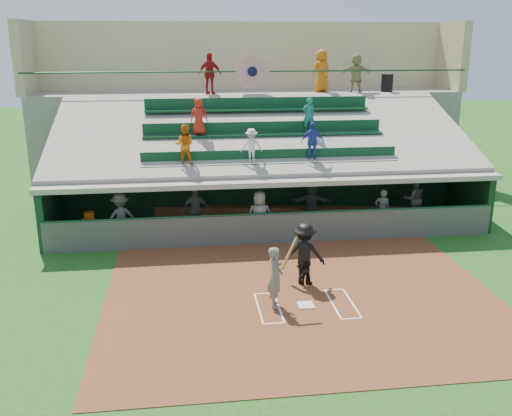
{
  "coord_description": "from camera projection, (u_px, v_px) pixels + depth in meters",
  "views": [
    {
      "loc": [
        -3.16,
        -13.85,
        7.02
      ],
      "look_at": [
        -0.92,
        3.5,
        1.8
      ],
      "focal_mm": 40.0,
      "sensor_mm": 36.0,
      "label": 1
    }
  ],
  "objects": [
    {
      "name": "dugout_player_d",
      "position": [
        312.0,
        203.0,
        22.26
      ],
      "size": [
        1.56,
        0.68,
        1.63
      ],
      "primitive_type": "imported",
      "rotation": [
        0.0,
        0.0,
        3.01
      ],
      "color": "#50534E",
      "rests_on": "dugout_floor"
    },
    {
      "name": "dirt_slab",
      "position": [
        302.0,
        298.0,
        16.03
      ],
      "size": [
        11.0,
        9.0,
        0.02
      ],
      "primitive_type": "cube",
      "color": "brown",
      "rests_on": "ground"
    },
    {
      "name": "dugout_player_c",
      "position": [
        260.0,
        216.0,
        20.25
      ],
      "size": [
        0.91,
        0.62,
        1.82
      ],
      "primitive_type": "imported",
      "rotation": [
        0.0,
        0.0,
        3.1
      ],
      "color": "#5E615B",
      "rests_on": "dugout_floor"
    },
    {
      "name": "home_umpire",
      "position": [
        304.0,
        254.0,
        16.75
      ],
      "size": [
        1.34,
        0.99,
        1.85
      ],
      "primitive_type": "imported",
      "rotation": [
        0.0,
        0.0,
        2.86
      ],
      "color": "black",
      "rests_on": "dirt_slab"
    },
    {
      "name": "concourse_staff_a",
      "position": [
        210.0,
        74.0,
        25.36
      ],
      "size": [
        1.15,
        0.83,
        1.81
      ],
      "primitive_type": "imported",
      "rotation": [
        0.0,
        0.0,
        2.72
      ],
      "color": "#A31212",
      "rests_on": "concourse_slab"
    },
    {
      "name": "dugout_player_b",
      "position": [
        196.0,
        210.0,
        20.98
      ],
      "size": [
        1.08,
        0.51,
        1.8
      ],
      "primitive_type": "imported",
      "rotation": [
        0.0,
        0.0,
        3.21
      ],
      "color": "#565853",
      "rests_on": "dugout_floor"
    },
    {
      "name": "ground",
      "position": [
        306.0,
        306.0,
        15.56
      ],
      "size": [
        100.0,
        100.0,
        0.0
      ],
      "primitive_type": "plane",
      "color": "#1B5016",
      "rests_on": "ground"
    },
    {
      "name": "catcher",
      "position": [
        305.0,
        268.0,
        16.8
      ],
      "size": [
        0.54,
        0.44,
        1.01
      ],
      "primitive_type": "imported",
      "rotation": [
        0.0,
        0.0,
        3.01
      ],
      "color": "black",
      "rests_on": "dirt_slab"
    },
    {
      "name": "batter_at_plate",
      "position": [
        275.0,
        277.0,
        15.29
      ],
      "size": [
        0.86,
        0.75,
        1.95
      ],
      "color": "#5B5D58",
      "rests_on": "dirt_slab"
    },
    {
      "name": "water_cooler",
      "position": [
        89.0,
        217.0,
        20.1
      ],
      "size": [
        0.36,
        0.36,
        0.36
      ],
      "primitive_type": "cylinder",
      "color": "#CD570C",
      "rests_on": "white_table"
    },
    {
      "name": "dugout_floor",
      "position": [
        269.0,
        227.0,
        21.97
      ],
      "size": [
        16.0,
        3.5,
        0.04
      ],
      "primitive_type": "cube",
      "color": "gray",
      "rests_on": "ground"
    },
    {
      "name": "concourse_staff_b",
      "position": [
        322.0,
        71.0,
        26.45
      ],
      "size": [
        1.11,
        0.93,
        1.93
      ],
      "primitive_type": "imported",
      "rotation": [
        0.0,
        0.0,
        3.55
      ],
      "color": "#CE5D0C",
      "rests_on": "concourse_slab"
    },
    {
      "name": "white_table",
      "position": [
        90.0,
        232.0,
        20.24
      ],
      "size": [
        1.03,
        0.91,
        0.74
      ],
      "primitive_type": "cube",
      "rotation": [
        0.0,
        0.0,
        -0.38
      ],
      "color": "white",
      "rests_on": "dugout_floor"
    },
    {
      "name": "batters_box_chalk",
      "position": [
        306.0,
        305.0,
        15.55
      ],
      "size": [
        2.65,
        1.85,
        0.01
      ],
      "color": "white",
      "rests_on": "dirt_slab"
    },
    {
      "name": "home_plate",
      "position": [
        306.0,
        305.0,
        15.55
      ],
      "size": [
        0.43,
        0.43,
        0.03
      ],
      "primitive_type": "cube",
      "color": "white",
      "rests_on": "dirt_slab"
    },
    {
      "name": "dugout_player_f",
      "position": [
        414.0,
        199.0,
        22.52
      ],
      "size": [
        0.87,
        0.69,
        1.77
      ],
      "primitive_type": "imported",
      "rotation": [
        0.0,
        0.0,
        3.12
      ],
      "color": "#575954",
      "rests_on": "dugout_floor"
    },
    {
      "name": "grandstand",
      "position": [
        256.0,
        152.0,
        24.9
      ],
      "size": [
        20.4,
        10.4,
        7.8
      ],
      "color": "#4F544F",
      "rests_on": "ground"
    },
    {
      "name": "concourse_staff_c",
      "position": [
        356.0,
        73.0,
        26.41
      ],
      "size": [
        1.7,
        0.92,
        1.75
      ],
      "primitive_type": "imported",
      "rotation": [
        0.0,
        0.0,
        2.88
      ],
      "color": "tan",
      "rests_on": "concourse_slab"
    },
    {
      "name": "trash_bin",
      "position": [
        387.0,
        83.0,
        26.67
      ],
      "size": [
        0.54,
        0.54,
        0.82
      ],
      "primitive_type": "cylinder",
      "color": "black",
      "rests_on": "concourse_slab"
    },
    {
      "name": "concourse_slab",
      "position": [
        249.0,
        139.0,
        27.73
      ],
      "size": [
        20.0,
        3.0,
        4.6
      ],
      "primitive_type": "cube",
      "color": "gray",
      "rests_on": "ground"
    },
    {
      "name": "dugout_bench",
      "position": [
        260.0,
        212.0,
        22.98
      ],
      "size": [
        15.93,
        3.09,
        0.48
      ],
      "primitive_type": "cube",
      "rotation": [
        0.0,
        0.0,
        -0.16
      ],
      "color": "brown",
      "rests_on": "dugout_floor"
    },
    {
      "name": "dugout_player_a",
      "position": [
        121.0,
        217.0,
        20.27
      ],
      "size": [
        1.27,
        0.96,
        1.75
      ],
      "primitive_type": "imported",
      "rotation": [
        0.0,
        0.0,
        3.45
      ],
      "color": "#565853",
      "rests_on": "dugout_floor"
    },
    {
      "name": "dugout_player_e",
      "position": [
        382.0,
        210.0,
        21.4
      ],
      "size": [
        0.68,
        0.55,
        1.59
      ],
      "primitive_type": "imported",
      "rotation": [
        0.0,
        0.0,
        2.8
      ],
      "color": "#5E615C",
      "rests_on": "dugout_floor"
    }
  ]
}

